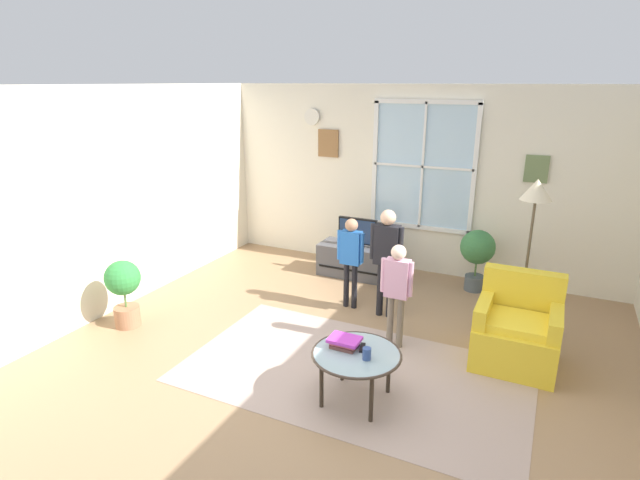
{
  "coord_description": "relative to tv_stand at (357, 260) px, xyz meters",
  "views": [
    {
      "loc": [
        1.77,
        -3.61,
        2.64
      ],
      "look_at": [
        -0.25,
        0.59,
        1.15
      ],
      "focal_mm": 27.98,
      "sensor_mm": 36.0,
      "label": 1
    }
  ],
  "objects": [
    {
      "name": "ground_plane",
      "position": [
        0.62,
        -2.58,
        -0.23
      ],
      "size": [
        6.28,
        6.92,
        0.02
      ],
      "primitive_type": "cube",
      "color": "#9E7A56"
    },
    {
      "name": "back_wall",
      "position": [
        0.62,
        0.64,
        1.09
      ],
      "size": [
        5.68,
        0.17,
        2.61
      ],
      "color": "silver",
      "rests_on": "ground_plane"
    },
    {
      "name": "side_wall_left",
      "position": [
        -2.28,
        -2.58,
        1.08
      ],
      "size": [
        0.12,
        6.32,
        2.61
      ],
      "color": "silver",
      "rests_on": "ground_plane"
    },
    {
      "name": "area_rug",
      "position": [
        0.89,
        -2.34,
        -0.22
      ],
      "size": [
        3.2,
        1.83,
        0.01
      ],
      "primitive_type": "cube",
      "color": "tan",
      "rests_on": "ground_plane"
    },
    {
      "name": "tv_stand",
      "position": [
        0.0,
        0.0,
        0.0
      ],
      "size": [
        1.06,
        0.48,
        0.45
      ],
      "color": "#4C4C51",
      "rests_on": "ground_plane"
    },
    {
      "name": "television",
      "position": [
        0.0,
        -0.0,
        0.43
      ],
      "size": [
        0.56,
        0.08,
        0.39
      ],
      "color": "#4C4C4C",
      "rests_on": "tv_stand"
    },
    {
      "name": "armchair",
      "position": [
        2.24,
        -1.46,
        0.1
      ],
      "size": [
        0.76,
        0.74,
        0.87
      ],
      "color": "yellow",
      "rests_on": "ground_plane"
    },
    {
      "name": "coffee_table",
      "position": [
        1.06,
        -2.71,
        0.2
      ],
      "size": [
        0.77,
        0.77,
        0.46
      ],
      "color": "#99B2B7",
      "rests_on": "ground_plane"
    },
    {
      "name": "book_stack",
      "position": [
        0.93,
        -2.66,
        0.28
      ],
      "size": [
        0.27,
        0.2,
        0.09
      ],
      "color": "brown",
      "rests_on": "coffee_table"
    },
    {
      "name": "cup",
      "position": [
        1.17,
        -2.77,
        0.28
      ],
      "size": [
        0.07,
        0.07,
        0.1
      ],
      "primitive_type": "cylinder",
      "color": "#334C8C",
      "rests_on": "coffee_table"
    },
    {
      "name": "remote_near_books",
      "position": [
        1.08,
        -2.63,
        0.24
      ],
      "size": [
        0.07,
        0.15,
        0.02
      ],
      "primitive_type": "cube",
      "rotation": [
        0.0,
        0.0,
        0.25
      ],
      "color": "black",
      "rests_on": "coffee_table"
    },
    {
      "name": "person_blue_shirt",
      "position": [
        0.31,
        -1.01,
        0.48
      ],
      "size": [
        0.34,
        0.15,
        1.12
      ],
      "color": "black",
      "rests_on": "ground_plane"
    },
    {
      "name": "person_black_shirt",
      "position": [
        0.76,
        -1.05,
        0.58
      ],
      "size": [
        0.39,
        0.18,
        1.29
      ],
      "color": "black",
      "rests_on": "ground_plane"
    },
    {
      "name": "person_pink_shirt",
      "position": [
        1.08,
        -1.68,
        0.47
      ],
      "size": [
        0.33,
        0.15,
        1.11
      ],
      "color": "#726656",
      "rests_on": "ground_plane"
    },
    {
      "name": "potted_plant_by_window",
      "position": [
        1.59,
        0.19,
        0.31
      ],
      "size": [
        0.44,
        0.44,
        0.82
      ],
      "color": "#4C565B",
      "rests_on": "ground_plane"
    },
    {
      "name": "potted_plant_corner",
      "position": [
        -1.77,
        -2.54,
        0.24
      ],
      "size": [
        0.39,
        0.39,
        0.77
      ],
      "color": "#9E6B4C",
      "rests_on": "ground_plane"
    },
    {
      "name": "floor_lamp",
      "position": [
        2.22,
        -0.71,
        1.19
      ],
      "size": [
        0.32,
        0.32,
        1.69
      ],
      "color": "black",
      "rests_on": "ground_plane"
    }
  ]
}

